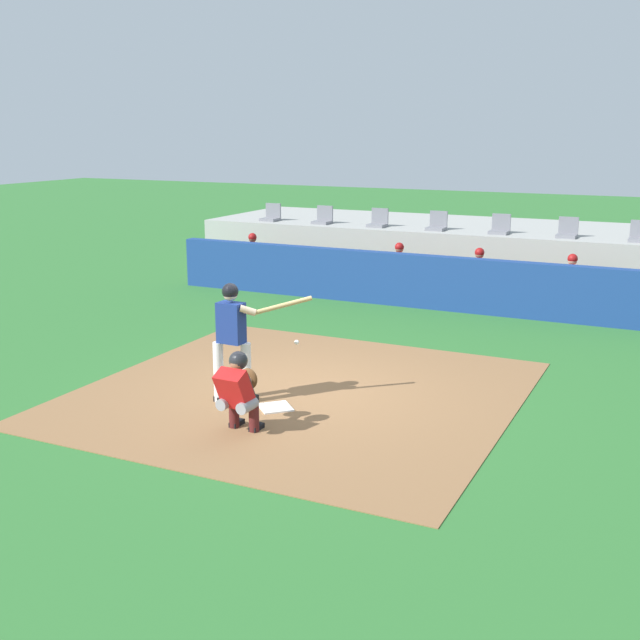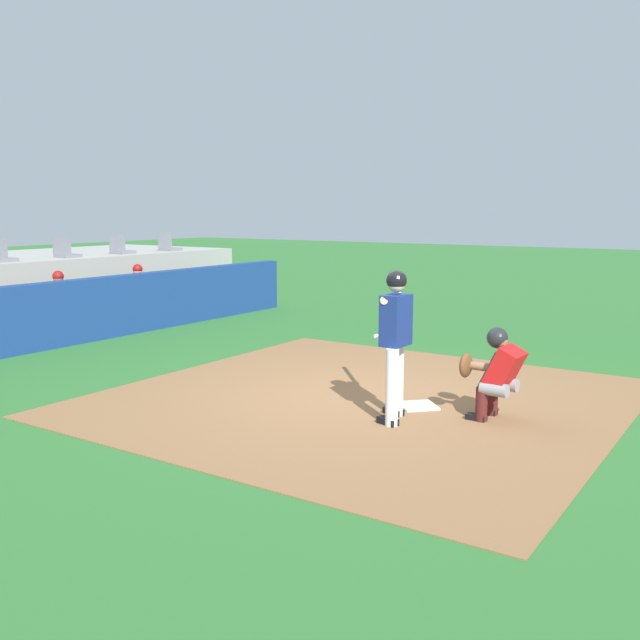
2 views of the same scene
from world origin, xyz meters
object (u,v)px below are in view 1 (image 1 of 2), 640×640
at_px(dugout_player_2, 477,276).
at_px(stadium_seat_0, 271,216).
at_px(dugout_player_3, 570,283).
at_px(stadium_seat_6, 640,236).
at_px(dugout_player_1, 397,269).
at_px(stadium_seat_5, 567,232).
at_px(dugout_player_0, 250,257).
at_px(home_plate, 275,407).
at_px(stadium_seat_2, 378,222).
at_px(stadium_seat_4, 500,228).
at_px(stadium_seat_3, 437,225).
at_px(catcher_crouched, 239,389).
at_px(batter_at_plate, 233,335).
at_px(stadium_seat_1, 323,219).

xyz_separation_m(dugout_player_2, stadium_seat_0, (-6.50, 2.03, 0.86)).
bearing_deg(dugout_player_3, stadium_seat_6, 59.55).
height_order(dugout_player_1, stadium_seat_5, stadium_seat_5).
relative_size(dugout_player_0, dugout_player_2, 1.00).
bearing_deg(home_plate, stadium_seat_2, 103.47).
bearing_deg(stadium_seat_5, stadium_seat_6, 0.00).
distance_m(dugout_player_2, dugout_player_3, 2.06).
distance_m(stadium_seat_2, stadium_seat_5, 4.88).
xyz_separation_m(stadium_seat_4, stadium_seat_5, (1.62, 0.00, 0.00)).
bearing_deg(stadium_seat_4, stadium_seat_3, 180.00).
height_order(catcher_crouched, dugout_player_3, dugout_player_3).
xyz_separation_m(home_plate, batter_at_plate, (-0.67, -0.01, 1.01)).
height_order(stadium_seat_0, stadium_seat_3, same).
xyz_separation_m(home_plate, catcher_crouched, (0.00, -0.99, 0.59)).
bearing_deg(stadium_seat_0, stadium_seat_1, 0.00).
bearing_deg(stadium_seat_4, dugout_player_2, -90.11).
bearing_deg(home_plate, stadium_seat_4, 85.44).
bearing_deg(dugout_player_0, stadium_seat_6, 12.39).
relative_size(dugout_player_2, stadium_seat_0, 2.71).
bearing_deg(home_plate, dugout_player_3, 70.61).
bearing_deg(home_plate, stadium_seat_5, 76.53).
bearing_deg(dugout_player_1, stadium_seat_1, 145.19).
bearing_deg(dugout_player_1, dugout_player_2, 0.00).
bearing_deg(stadium_seat_5, stadium_seat_2, 180.00).
xyz_separation_m(stadium_seat_4, stadium_seat_6, (3.25, 0.00, 0.00)).
relative_size(dugout_player_0, stadium_seat_0, 2.71).
bearing_deg(dugout_player_1, stadium_seat_4, 46.24).
distance_m(home_plate, dugout_player_2, 8.21).
relative_size(batter_at_plate, dugout_player_1, 1.39).
xyz_separation_m(dugout_player_0, dugout_player_3, (8.06, 0.00, 0.00)).
distance_m(stadium_seat_2, stadium_seat_6, 6.50).
distance_m(stadium_seat_1, stadium_seat_4, 4.88).
xyz_separation_m(dugout_player_2, stadium_seat_4, (0.00, 2.03, 0.86)).
relative_size(home_plate, dugout_player_0, 0.34).
bearing_deg(stadium_seat_1, catcher_crouched, -70.00).
bearing_deg(stadium_seat_6, stadium_seat_0, 180.00).
bearing_deg(stadium_seat_6, catcher_crouched, -109.98).
height_order(batter_at_plate, stadium_seat_1, stadium_seat_1).
xyz_separation_m(home_plate, stadium_seat_2, (-2.44, 10.18, 1.51)).
distance_m(batter_at_plate, stadium_seat_6, 11.25).
bearing_deg(stadium_seat_3, catcher_crouched, -85.83).
xyz_separation_m(batter_at_plate, dugout_player_2, (1.48, 8.16, -0.36)).
bearing_deg(stadium_seat_5, stadium_seat_3, 180.00).
height_order(catcher_crouched, stadium_seat_1, stadium_seat_1).
bearing_deg(stadium_seat_4, dugout_player_3, -44.73).
distance_m(catcher_crouched, stadium_seat_5, 11.47).
distance_m(batter_at_plate, dugout_player_1, 8.18).
height_order(stadium_seat_1, stadium_seat_5, same).
height_order(dugout_player_1, stadium_seat_0, stadium_seat_0).
distance_m(dugout_player_1, stadium_seat_1, 3.67).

